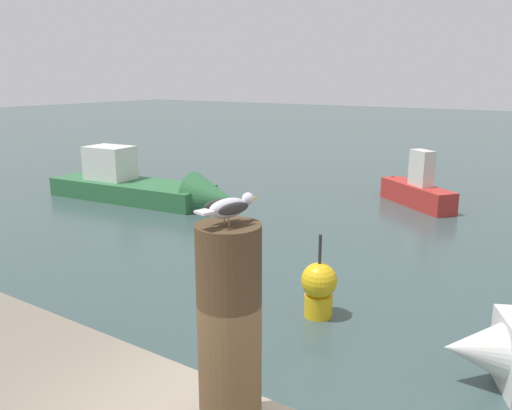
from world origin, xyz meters
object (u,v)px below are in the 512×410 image
object	(u,v)px
seagull	(229,207)
mooring_post	(229,329)
boat_green	(154,189)
boat_red	(413,189)
channel_buoy	(319,287)

from	to	relation	value
seagull	mooring_post	bearing A→B (deg)	-103.91
seagull	boat_green	xyz separation A→B (m)	(-9.48, 8.88, -2.61)
seagull	boat_red	distance (m)	13.51
boat_green	channel_buoy	distance (m)	8.61
boat_green	mooring_post	bearing A→B (deg)	-43.16
mooring_post	seagull	size ratio (longest dim) A/B	2.94
mooring_post	channel_buoy	xyz separation A→B (m)	(-1.90, 4.80, -1.88)
seagull	boat_red	xyz separation A→B (m)	(-3.04, 12.91, -2.57)
seagull	channel_buoy	bearing A→B (deg)	111.66
boat_green	channel_buoy	bearing A→B (deg)	-28.35
mooring_post	boat_green	xyz separation A→B (m)	(-9.48, 8.89, -1.95)
boat_red	channel_buoy	size ratio (longest dim) A/B	2.22
mooring_post	boat_red	xyz separation A→B (m)	(-3.04, 12.92, -1.90)
mooring_post	channel_buoy	bearing A→B (deg)	111.62
boat_green	channel_buoy	world-z (taller)	boat_green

